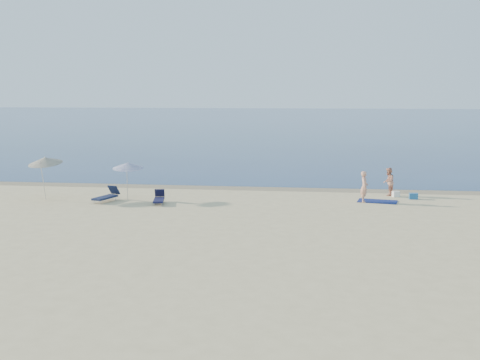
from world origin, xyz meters
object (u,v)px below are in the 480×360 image
person_left (364,187)px  blue_cooler (414,196)px  umbrella_near (128,166)px  person_right (388,182)px

person_left → blue_cooler: size_ratio=3.64×
blue_cooler → umbrella_near: size_ratio=0.21×
person_right → umbrella_near: size_ratio=0.73×
person_left → umbrella_near: 12.45m
person_right → umbrella_near: (-13.85, -3.08, 1.06)m
blue_cooler → person_left: bearing=-152.9°
person_left → blue_cooler: (2.71, 1.27, -0.66)m
person_right → blue_cooler: (1.23, -0.95, -0.62)m
blue_cooler → umbrella_near: 15.32m
person_right → blue_cooler: person_right is taller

